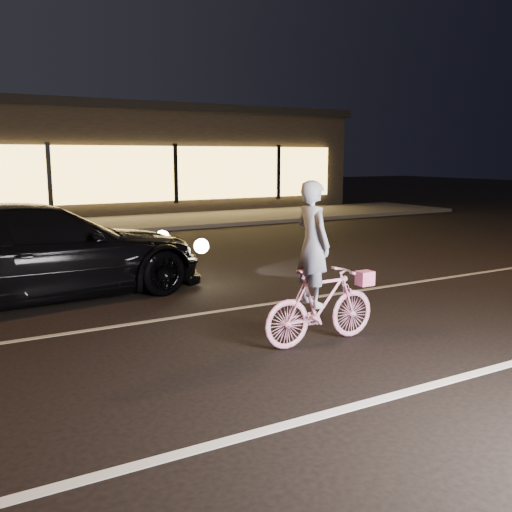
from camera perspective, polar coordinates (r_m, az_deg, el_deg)
ground at (r=6.68m, az=3.69°, el=-9.56°), size 90.00×90.00×0.00m
lane_stripe_near at (r=5.58m, az=12.42°, el=-13.80°), size 60.00×0.12×0.01m
lane_stripe_far at (r=8.35m, az=-3.90°, el=-5.54°), size 60.00×0.10×0.01m
sidewalk at (r=18.71m, az=-18.74°, el=2.75°), size 30.00×4.00×0.12m
storefront at (r=24.47m, az=-21.75°, el=9.04°), size 25.40×8.42×4.20m
cyclist at (r=6.81m, az=6.30°, el=-3.11°), size 1.56×0.54×1.96m
sedan at (r=9.47m, az=-20.91°, el=0.40°), size 5.52×2.84×1.53m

